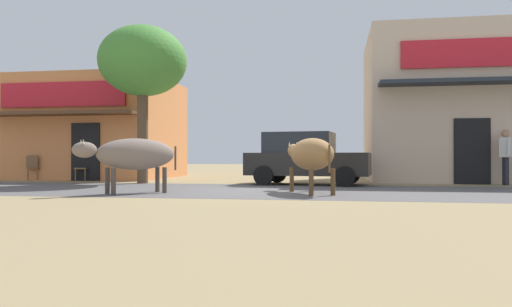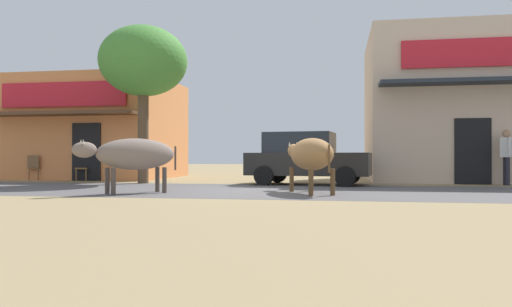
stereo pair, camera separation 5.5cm
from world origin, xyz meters
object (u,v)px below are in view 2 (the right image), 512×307
object	(u,v)px
parked_hatchback_car	(306,158)
cow_far_dark	(310,155)
pedestrian_by_shop	(506,153)
cafe_chair_near_tree	(84,167)
roadside_tree	(143,63)
cafe_chair_by_doorway	(35,166)
cow_near_brown	(134,155)

from	to	relation	value
parked_hatchback_car	cow_far_dark	distance (m)	3.62
pedestrian_by_shop	cafe_chair_near_tree	bearing A→B (deg)	178.42
pedestrian_by_shop	roadside_tree	bearing A→B (deg)	-175.81
pedestrian_by_shop	cafe_chair_by_doorway	world-z (taller)	pedestrian_by_shop
parked_hatchback_car	cow_far_dark	xyz separation A→B (m)	(0.34, -3.61, 0.09)
parked_hatchback_car	cow_near_brown	size ratio (longest dim) A/B	1.91
cow_far_dark	pedestrian_by_shop	distance (m)	7.18
cow_far_dark	cafe_chair_near_tree	bearing A→B (deg)	151.29
cafe_chair_by_doorway	parked_hatchback_car	bearing A→B (deg)	-5.56
parked_hatchback_car	cow_near_brown	xyz separation A→B (m)	(-3.82, -4.41, 0.09)
roadside_tree	cow_far_dark	world-z (taller)	roadside_tree
roadside_tree	cafe_chair_near_tree	bearing A→B (deg)	156.37
parked_hatchback_car	cafe_chair_near_tree	xyz separation A→B (m)	(-8.18, 1.06, -0.33)
parked_hatchback_car	pedestrian_by_shop	bearing A→B (deg)	6.24
roadside_tree	pedestrian_by_shop	xyz separation A→B (m)	(11.46, 0.84, -2.99)
parked_hatchback_car	cow_near_brown	distance (m)	5.84
roadside_tree	pedestrian_by_shop	size ratio (longest dim) A/B	3.05
cow_near_brown	cafe_chair_by_doorway	size ratio (longest dim) A/B	2.26
cow_far_dark	cafe_chair_near_tree	xyz separation A→B (m)	(-8.52, 4.67, -0.42)
parked_hatchback_car	cafe_chair_by_doorway	bearing A→B (deg)	174.44
cow_far_dark	cow_near_brown	bearing A→B (deg)	-169.01
cafe_chair_by_doorway	pedestrian_by_shop	bearing A→B (deg)	-1.11
parked_hatchback_car	cafe_chair_near_tree	world-z (taller)	parked_hatchback_car
parked_hatchback_car	pedestrian_by_shop	xyz separation A→B (m)	(6.10, 0.67, 0.16)
cow_near_brown	cow_far_dark	xyz separation A→B (m)	(4.16, 0.81, 0.00)
pedestrian_by_shop	cafe_chair_by_doorway	xyz separation A→B (m)	(-16.19, 0.31, -0.49)
roadside_tree	parked_hatchback_car	distance (m)	6.22
cafe_chair_near_tree	cafe_chair_by_doorway	xyz separation A→B (m)	(-1.90, -0.08, 0.00)
roadside_tree	cow_near_brown	world-z (taller)	roadside_tree
pedestrian_by_shop	cafe_chair_near_tree	size ratio (longest dim) A/B	1.86
cow_near_brown	pedestrian_by_shop	world-z (taller)	pedestrian_by_shop
cow_near_brown	cafe_chair_by_doorway	xyz separation A→B (m)	(-6.27, 5.39, -0.42)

